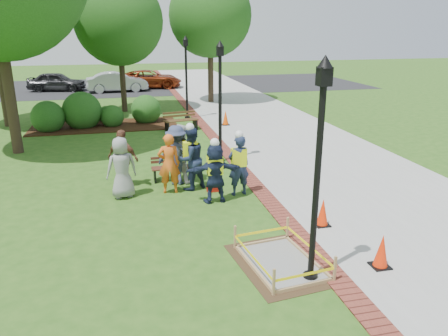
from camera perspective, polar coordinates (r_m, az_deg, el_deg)
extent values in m
plane|color=#285116|center=(11.13, -1.10, -6.95)|extent=(100.00, 100.00, 0.00)
cube|color=#9E9E99|center=(21.62, 6.33, 5.39)|extent=(6.00, 60.00, 0.02)
cube|color=maroon|center=(20.78, -2.19, 4.99)|extent=(0.50, 60.00, 0.03)
cube|color=#381E0F|center=(22.39, -15.27, 5.33)|extent=(7.00, 3.00, 0.05)
cube|color=black|center=(37.23, -10.02, 10.53)|extent=(36.00, 12.00, 0.01)
cube|color=#47331E|center=(9.35, 7.44, -12.29)|extent=(1.97, 2.49, 0.01)
cube|color=gray|center=(9.35, 7.45, -12.21)|extent=(1.42, 1.94, 0.04)
cube|color=tan|center=(9.34, 7.45, -12.10)|extent=(1.55, 2.07, 0.08)
cube|color=tan|center=(9.22, 7.51, -10.84)|extent=(1.58, 2.10, 0.55)
cube|color=yellow|center=(9.21, 7.52, -10.70)|extent=(1.53, 2.05, 0.06)
cube|color=brown|center=(13.97, -6.63, 0.08)|extent=(1.38, 0.41, 0.04)
cube|color=brown|center=(14.12, -6.76, 1.17)|extent=(1.38, 0.05, 0.22)
cube|color=black|center=(14.04, -6.60, -0.78)|extent=(1.26, 0.47, 0.41)
cube|color=brown|center=(20.71, -5.63, 6.23)|extent=(1.67, 0.76, 0.04)
cube|color=brown|center=(20.90, -5.87, 7.02)|extent=(1.59, 0.34, 0.26)
cube|color=black|center=(20.77, -5.60, 5.53)|extent=(1.53, 0.80, 0.47)
cube|color=black|center=(9.69, 19.68, -11.99)|extent=(0.37, 0.37, 0.05)
cone|color=#F42C07|center=(9.52, 19.91, -10.06)|extent=(0.29, 0.29, 0.69)
cube|color=black|center=(11.15, 12.65, -7.26)|extent=(0.36, 0.36, 0.05)
cone|color=#F93007|center=(11.00, 12.77, -5.58)|extent=(0.28, 0.28, 0.66)
cube|color=black|center=(21.83, 0.20, 5.67)|extent=(0.38, 0.38, 0.05)
cone|color=#FF5008|center=(21.76, 0.20, 6.62)|extent=(0.30, 0.30, 0.69)
cube|color=red|center=(13.05, -1.40, -2.65)|extent=(0.39, 0.23, 0.19)
cylinder|color=black|center=(8.14, 11.98, -2.52)|extent=(0.12, 0.12, 3.80)
cube|color=black|center=(7.68, 12.96, 11.58)|extent=(0.22, 0.22, 0.32)
cone|color=black|center=(7.66, 13.09, 13.44)|extent=(0.28, 0.28, 0.22)
cylinder|color=black|center=(8.95, 11.20, -13.69)|extent=(0.28, 0.28, 0.10)
cylinder|color=black|center=(15.50, -0.51, 7.62)|extent=(0.12, 0.12, 3.80)
cube|color=black|center=(15.26, -0.53, 15.02)|extent=(0.22, 0.22, 0.32)
cone|color=black|center=(15.25, -0.53, 15.96)|extent=(0.28, 0.28, 0.22)
cylinder|color=black|center=(15.94, -0.49, 1.06)|extent=(0.28, 0.28, 0.10)
cylinder|color=black|center=(23.28, -4.92, 11.06)|extent=(0.12, 0.12, 3.80)
cube|color=black|center=(23.13, -5.06, 15.99)|extent=(0.22, 0.22, 0.32)
cone|color=black|center=(23.12, -5.08, 16.61)|extent=(0.28, 0.28, 0.22)
cylinder|color=black|center=(23.58, -4.80, 6.60)|extent=(0.28, 0.28, 0.10)
cylinder|color=#3D2D1E|center=(18.37, -26.41, 10.20)|extent=(0.40, 0.40, 5.56)
cylinder|color=#3D2D1E|center=(25.85, -13.13, 11.71)|extent=(0.31, 0.31, 4.11)
sphere|color=#184313|center=(25.72, -13.61, 18.22)|extent=(4.84, 4.84, 4.84)
cylinder|color=#3D2D1E|center=(28.50, -1.76, 12.99)|extent=(0.35, 0.35, 4.39)
sphere|color=#184313|center=(28.39, -1.83, 19.30)|extent=(5.10, 5.10, 5.10)
cylinder|color=#3D2D1E|center=(23.81, -27.17, 10.96)|extent=(0.35, 0.35, 5.13)
sphere|color=#184313|center=(22.20, -21.82, 4.51)|extent=(1.54, 1.54, 1.54)
sphere|color=#184313|center=(22.47, -17.86, 5.09)|extent=(1.87, 1.87, 1.87)
sphere|color=#184313|center=(22.31, -14.30, 5.32)|extent=(1.13, 1.13, 1.13)
sphere|color=#184313|center=(22.88, -10.06, 5.90)|extent=(1.52, 1.52, 1.52)
sphere|color=#184313|center=(23.48, -15.06, 5.87)|extent=(0.88, 0.88, 0.88)
imported|color=gray|center=(12.68, -13.22, 0.02)|extent=(0.64, 0.49, 1.77)
imported|color=orange|center=(12.79, -7.20, 0.56)|extent=(0.59, 0.41, 1.78)
imported|color=silver|center=(13.69, -5.72, 1.93)|extent=(0.70, 0.67, 1.85)
imported|color=brown|center=(13.55, -13.04, 1.21)|extent=(0.67, 0.62, 1.77)
imported|color=#343D5B|center=(13.48, -6.20, 1.66)|extent=(0.70, 0.59, 1.86)
imported|color=#192242|center=(12.03, -1.19, -0.68)|extent=(0.55, 0.37, 1.69)
cube|color=#CBE113|center=(11.95, -1.20, 0.41)|extent=(0.42, 0.26, 0.52)
sphere|color=white|center=(11.78, -1.22, 3.33)|extent=(0.25, 0.25, 0.25)
imported|color=#191E42|center=(12.54, 1.94, 0.31)|extent=(0.61, 0.44, 1.77)
cube|color=#CBE113|center=(12.47, 1.95, 1.41)|extent=(0.42, 0.26, 0.52)
sphere|color=white|center=(12.30, 1.98, 4.36)|extent=(0.25, 0.25, 0.25)
imported|color=#16253B|center=(13.00, -4.38, 1.17)|extent=(0.71, 0.61, 1.88)
cube|color=#CBE113|center=(12.93, -4.40, 2.31)|extent=(0.42, 0.26, 0.52)
sphere|color=white|center=(12.76, -4.48, 5.33)|extent=(0.25, 0.25, 0.25)
imported|color=#232325|center=(35.99, -20.89, 9.37)|extent=(2.83, 5.04, 1.55)
imported|color=#ADADB2|center=(34.24, -13.68, 9.65)|extent=(2.44, 5.01, 1.59)
imported|color=maroon|center=(35.89, -9.67, 10.27)|extent=(2.60, 4.91, 1.53)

